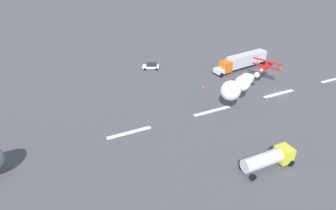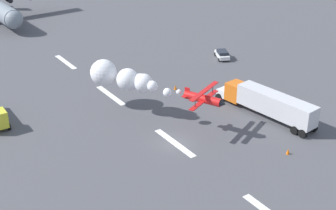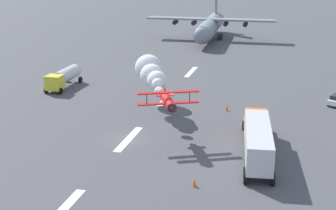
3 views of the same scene
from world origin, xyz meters
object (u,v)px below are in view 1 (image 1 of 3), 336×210
object	(u,v)px
stunt_biplane_red	(241,84)
semi_truck_orange	(242,61)
followme_car_yellow	(151,66)
traffic_cone_near	(281,68)
traffic_cone_far	(203,86)
fuel_tanker_truck	(268,159)

from	to	relation	value
stunt_biplane_red	semi_truck_orange	distance (m)	19.64
semi_truck_orange	followme_car_yellow	size ratio (longest dim) A/B	3.48
traffic_cone_near	traffic_cone_far	size ratio (longest dim) A/B	1.00
followme_car_yellow	traffic_cone_far	size ratio (longest dim) A/B	6.12
traffic_cone_near	semi_truck_orange	bearing A→B (deg)	-29.48
fuel_tanker_truck	traffic_cone_near	size ratio (longest dim) A/B	11.20
semi_truck_orange	fuel_tanker_truck	world-z (taller)	semi_truck_orange
stunt_biplane_red	fuel_tanker_truck	xyz separation A→B (m)	(7.29, 16.85, -3.14)
followme_car_yellow	traffic_cone_near	bearing A→B (deg)	153.96
stunt_biplane_red	traffic_cone_far	world-z (taller)	stunt_biplane_red
semi_truck_orange	traffic_cone_near	distance (m)	10.05
fuel_tanker_truck	traffic_cone_far	xyz separation A→B (m)	(-5.14, -26.64, -1.36)
traffic_cone_far	stunt_biplane_red	bearing A→B (deg)	102.37
semi_truck_orange	traffic_cone_far	bearing A→B (deg)	19.79
fuel_tanker_truck	followme_car_yellow	size ratio (longest dim) A/B	1.83
traffic_cone_near	fuel_tanker_truck	bearing A→B (deg)	43.68
traffic_cone_near	followme_car_yellow	bearing A→B (deg)	-26.04
stunt_biplane_red	followme_car_yellow	xyz separation A→B (m)	(8.69, -24.64, -4.06)
fuel_tanker_truck	semi_truck_orange	bearing A→B (deg)	-121.67
stunt_biplane_red	semi_truck_orange	size ratio (longest dim) A/B	1.21
semi_truck_orange	traffic_cone_far	size ratio (longest dim) A/B	21.28
fuel_tanker_truck	traffic_cone_far	bearing A→B (deg)	-100.93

